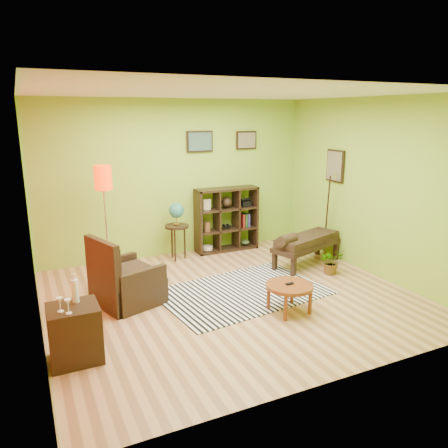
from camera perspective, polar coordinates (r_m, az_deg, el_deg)
name	(u,v)px	position (r m, az deg, el deg)	size (l,w,h in m)	color
ground	(231,297)	(6.32, 0.88, -9.47)	(5.00, 5.00, 0.00)	tan
room_shell	(224,171)	(5.81, 0.06, 6.91)	(5.04, 4.54, 2.82)	#91C336
zebra_rug	(242,292)	(6.47, 2.41, -8.83)	(2.36, 1.56, 0.01)	white
coffee_table	(289,288)	(5.82, 8.55, -8.29)	(0.62, 0.62, 0.40)	brown
armchair	(124,283)	(6.15, -12.90, -7.57)	(1.01, 1.00, 0.97)	black
side_cabinet	(75,333)	(4.96, -18.92, -13.31)	(0.52, 0.47, 0.93)	black
floor_lamp	(104,188)	(6.82, -15.46, 4.54)	(0.27, 0.27, 1.79)	silver
globe_table	(177,217)	(7.69, -6.22, 0.91)	(0.42, 0.42, 1.03)	black
cube_shelf	(227,219)	(8.24, 0.43, 0.62)	(1.20, 0.35, 1.20)	black
bench	(306,242)	(7.58, 10.62, -2.34)	(1.46, 0.90, 0.64)	black
potted_plant	(331,264)	(7.33, 13.84, -5.09)	(0.38, 0.42, 0.33)	#26661E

